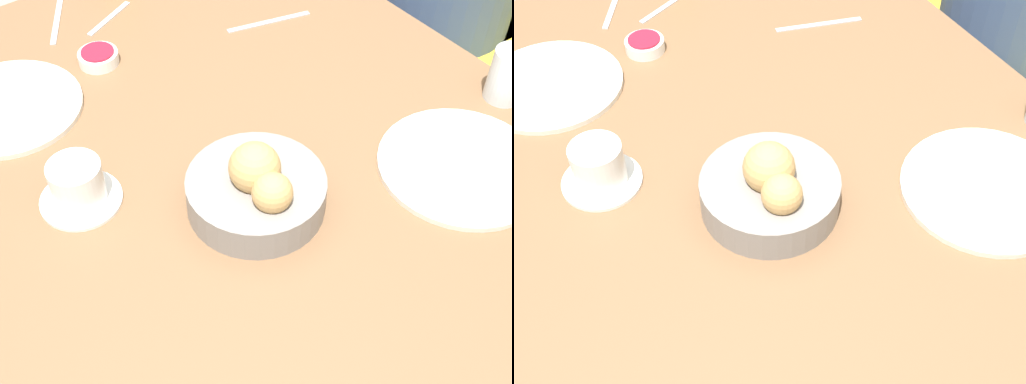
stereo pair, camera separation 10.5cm
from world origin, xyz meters
TOP-DOWN VIEW (x-y plane):
  - dining_table at (0.00, 0.00)m, footprint 1.38×1.01m
  - seated_person at (-0.38, 0.87)m, footprint 0.36×0.47m
  - bread_basket at (0.05, -0.05)m, footprint 0.21×0.21m
  - plate_near_left at (-0.38, -0.26)m, footprint 0.25×0.25m
  - plate_far_center at (0.18, 0.26)m, footprint 0.27×0.27m
  - coffee_cup at (-0.12, -0.25)m, footprint 0.13×0.13m
  - jam_bowl_berry at (-0.41, -0.07)m, footprint 0.07×0.07m
  - fork_silver at (-0.58, -0.07)m, footprint 0.15×0.10m
  - knife_silver at (-0.32, 0.26)m, footprint 0.05×0.17m
  - spoon_coffee at (-0.52, 0.02)m, footprint 0.07×0.12m

SIDE VIEW (x-z plane):
  - seated_person at x=-0.38m, z-range -0.09..1.16m
  - dining_table at x=0.00m, z-range 0.28..1.00m
  - fork_silver at x=-0.58m, z-range 0.73..0.73m
  - knife_silver at x=-0.32m, z-range 0.73..0.73m
  - spoon_coffee at x=-0.52m, z-range 0.73..0.73m
  - plate_near_left at x=-0.38m, z-range 0.73..0.74m
  - plate_far_center at x=0.18m, z-range 0.73..0.74m
  - jam_bowl_berry at x=-0.41m, z-range 0.73..0.75m
  - coffee_cup at x=-0.12m, z-range 0.72..0.80m
  - bread_basket at x=0.05m, z-range 0.71..0.83m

